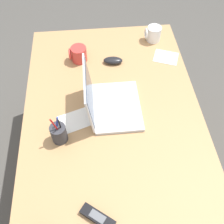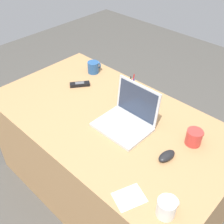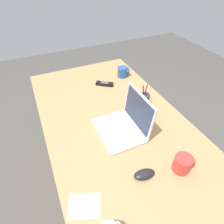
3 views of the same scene
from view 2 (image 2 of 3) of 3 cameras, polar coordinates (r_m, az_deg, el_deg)
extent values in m
plane|color=#4C4944|center=(2.26, -0.61, -15.20)|extent=(6.00, 6.00, 0.00)
cube|color=tan|center=(1.98, -0.68, -9.01)|extent=(1.59, 0.90, 0.73)
cube|color=silver|center=(1.64, 2.06, -3.14)|extent=(0.31, 0.24, 0.02)
cube|color=silver|center=(1.65, 2.57, -2.51)|extent=(0.26, 0.12, 0.00)
cube|color=silver|center=(1.59, 0.30, -4.14)|extent=(0.09, 0.05, 0.00)
cube|color=silver|center=(1.65, 5.31, 2.28)|extent=(0.30, 0.03, 0.23)
cube|color=#283347|center=(1.64, 5.20, 2.22)|extent=(0.28, 0.02, 0.20)
ellipsoid|color=black|center=(1.49, 11.28, -8.91)|extent=(0.07, 0.12, 0.03)
cylinder|color=white|center=(1.27, 11.19, -18.90)|extent=(0.09, 0.09, 0.09)
torus|color=white|center=(1.29, 12.51, -17.38)|extent=(0.07, 0.01, 0.07)
cylinder|color=#C63833|center=(1.59, 16.62, -5.05)|extent=(0.09, 0.09, 0.09)
torus|color=#C63833|center=(1.62, 17.54, -4.01)|extent=(0.07, 0.01, 0.07)
cylinder|color=#26518C|center=(2.16, -3.91, 9.23)|extent=(0.09, 0.09, 0.09)
torus|color=#26518C|center=(2.19, -2.95, 9.80)|extent=(0.06, 0.01, 0.06)
cube|color=black|center=(2.02, -6.70, 5.72)|extent=(0.12, 0.14, 0.02)
cube|color=#595B60|center=(2.01, -6.73, 6.03)|extent=(0.06, 0.07, 0.00)
cylinder|color=#333338|center=(1.87, 4.32, 4.23)|extent=(0.07, 0.07, 0.10)
cylinder|color=#1933B2|center=(1.84, 4.65, 5.17)|extent=(0.01, 0.03, 0.14)
cylinder|color=black|center=(1.83, 4.12, 5.21)|extent=(0.03, 0.01, 0.15)
cylinder|color=red|center=(1.84, 4.22, 5.57)|extent=(0.01, 0.04, 0.16)
cube|color=white|center=(1.80, 5.14, 0.83)|extent=(0.16, 0.18, 0.00)
cube|color=white|center=(1.33, 3.62, -17.27)|extent=(0.15, 0.17, 0.00)
camera|label=1|loc=(1.90, -17.12, 36.52)|focal=42.01mm
camera|label=3|loc=(0.60, 34.10, 9.14)|focal=30.58mm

